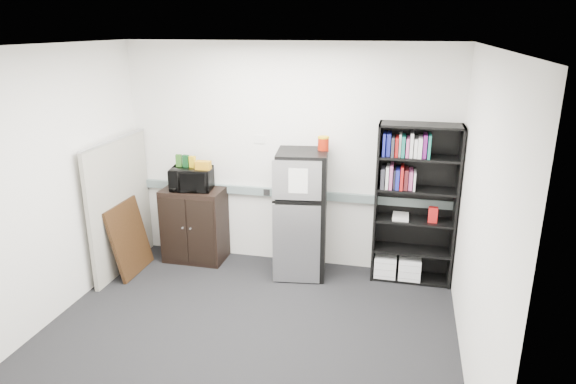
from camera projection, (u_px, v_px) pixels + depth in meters
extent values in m
plane|color=black|center=(246.00, 335.00, 4.97)|extent=(4.00, 4.00, 0.00)
cube|color=white|center=(287.00, 157.00, 6.18)|extent=(4.00, 0.02, 2.70)
cube|color=white|center=(479.00, 223.00, 4.12)|extent=(0.02, 3.50, 2.70)
cube|color=white|center=(47.00, 188.00, 4.99)|extent=(0.02, 3.50, 2.70)
cube|color=white|center=(238.00, 46.00, 4.14)|extent=(4.00, 3.50, 0.02)
cube|color=slate|center=(287.00, 193.00, 6.29)|extent=(3.92, 0.05, 0.10)
cube|color=white|center=(259.00, 139.00, 6.19)|extent=(0.14, 0.00, 0.10)
cube|color=black|center=(376.00, 202.00, 5.90)|extent=(0.02, 0.34, 1.85)
cube|color=black|center=(455.00, 208.00, 5.71)|extent=(0.02, 0.34, 1.85)
cube|color=black|center=(415.00, 200.00, 5.95)|extent=(0.90, 0.02, 1.85)
cube|color=black|center=(422.00, 125.00, 5.52)|extent=(0.90, 0.34, 0.02)
cube|color=black|center=(409.00, 277.00, 6.08)|extent=(0.85, 0.32, 0.03)
cube|color=black|center=(411.00, 250.00, 5.97)|extent=(0.85, 0.32, 0.03)
cube|color=black|center=(414.00, 220.00, 5.86)|extent=(0.85, 0.32, 0.02)
cube|color=black|center=(416.00, 189.00, 5.74)|extent=(0.85, 0.32, 0.02)
cube|color=black|center=(419.00, 157.00, 5.63)|extent=(0.85, 0.32, 0.02)
cube|color=white|center=(385.00, 264.00, 6.09)|extent=(0.25, 0.30, 0.25)
cube|color=white|center=(410.00, 267.00, 6.03)|extent=(0.25, 0.30, 0.25)
cube|color=#9E9A8C|center=(120.00, 206.00, 6.14)|extent=(0.05, 1.30, 1.60)
cube|color=#B2B2B7|center=(113.00, 140.00, 5.89)|extent=(0.06, 1.30, 0.02)
cube|color=black|center=(195.00, 224.00, 6.47)|extent=(0.75, 0.47, 0.94)
cube|color=black|center=(174.00, 230.00, 6.29)|extent=(0.35, 0.01, 0.83)
cube|color=black|center=(201.00, 233.00, 6.21)|extent=(0.35, 0.01, 0.83)
cylinder|color=#B2B2B7|center=(183.00, 228.00, 6.23)|extent=(0.02, 0.02, 0.02)
cylinder|color=#B2B2B7|center=(190.00, 229.00, 6.21)|extent=(0.02, 0.02, 0.02)
imported|color=black|center=(192.00, 179.00, 6.27)|extent=(0.54, 0.40, 0.27)
cube|color=#255518|center=(179.00, 161.00, 6.27)|extent=(0.08, 0.06, 0.15)
cube|color=#0D3916|center=(186.00, 161.00, 6.25)|extent=(0.07, 0.05, 0.15)
cube|color=gold|center=(192.00, 162.00, 6.23)|extent=(0.08, 0.06, 0.14)
cube|color=#C08113|center=(203.00, 165.00, 6.16)|extent=(0.18, 0.11, 0.10)
cube|color=black|center=(302.00, 215.00, 6.02)|extent=(0.63, 0.63, 1.49)
cube|color=#B8B8BD|center=(297.00, 181.00, 5.59)|extent=(0.54, 0.09, 0.45)
cube|color=#B8B8BD|center=(296.00, 245.00, 5.82)|extent=(0.54, 0.09, 0.95)
cube|color=black|center=(296.00, 203.00, 5.65)|extent=(0.54, 0.08, 0.03)
cube|color=white|center=(298.00, 181.00, 5.57)|extent=(0.21, 0.03, 0.28)
cube|color=black|center=(302.00, 152.00, 5.78)|extent=(0.63, 0.63, 0.02)
cylinder|color=#A01B07|center=(323.00, 143.00, 5.82)|extent=(0.13, 0.13, 0.16)
cylinder|color=gold|center=(324.00, 136.00, 5.79)|extent=(0.13, 0.13, 0.02)
cube|color=black|center=(129.00, 238.00, 6.14)|extent=(0.22, 0.68, 0.86)
cube|color=beige|center=(131.00, 238.00, 6.14)|extent=(0.16, 0.58, 0.73)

